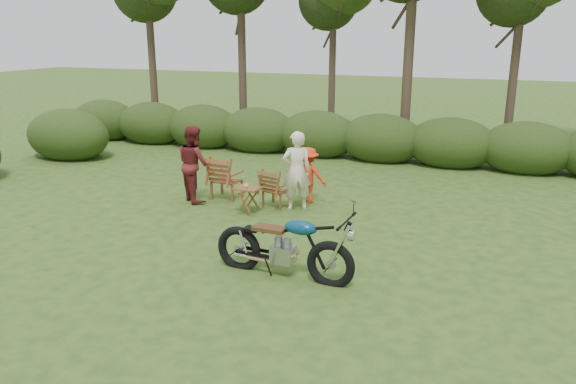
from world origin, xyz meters
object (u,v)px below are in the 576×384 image
(adult_b, at_px, (196,200))
(side_table, at_px, (248,200))
(motorcycle, at_px, (283,275))
(adult_a, at_px, (296,209))
(cup, at_px, (246,186))
(lawn_chair_left, at_px, (227,198))
(child, at_px, (308,202))
(lawn_chair_right, at_px, (277,206))

(adult_b, bearing_deg, side_table, -155.52)
(motorcycle, relative_size, side_table, 3.97)
(motorcycle, distance_m, adult_a, 3.41)
(cup, bearing_deg, motorcycle, -55.14)
(lawn_chair_left, height_order, cup, cup)
(cup, xyz_separation_m, child, (0.99, 1.21, -0.61))
(lawn_chair_left, distance_m, cup, 1.35)
(side_table, bearing_deg, lawn_chair_left, 138.60)
(lawn_chair_left, distance_m, child, 1.90)
(lawn_chair_right, bearing_deg, adult_b, 19.84)
(adult_b, bearing_deg, motorcycle, 176.37)
(lawn_chair_left, relative_size, child, 0.80)
(child, bearing_deg, cup, 53.53)
(lawn_chair_left, xyz_separation_m, child, (1.86, 0.38, 0.00))
(motorcycle, xyz_separation_m, lawn_chair_right, (-1.43, 3.34, 0.00))
(cup, bearing_deg, lawn_chair_left, 136.55)
(adult_b, relative_size, child, 1.37)
(lawn_chair_left, bearing_deg, adult_b, 37.71)
(motorcycle, xyz_separation_m, adult_b, (-3.34, 3.11, 0.00))
(motorcycle, xyz_separation_m, side_table, (-1.84, 2.71, 0.28))
(adult_a, distance_m, adult_b, 2.40)
(lawn_chair_right, bearing_deg, side_table, 70.48)
(adult_a, bearing_deg, lawn_chair_left, -37.44)
(side_table, distance_m, adult_a, 1.09)
(lawn_chair_right, xyz_separation_m, child, (0.56, 0.54, 0.00))
(lawn_chair_right, bearing_deg, adult_a, -174.65)
(lawn_chair_right, height_order, child, child)
(lawn_chair_right, relative_size, cup, 7.88)
(motorcycle, bearing_deg, adult_b, 140.81)
(motorcycle, relative_size, lawn_chair_left, 2.22)
(motorcycle, height_order, lawn_chair_right, motorcycle)
(side_table, xyz_separation_m, cup, (-0.03, -0.03, 0.32))
(motorcycle, xyz_separation_m, adult_a, (-0.95, 3.28, 0.00))
(lawn_chair_right, distance_m, adult_b, 1.92)
(adult_b, xyz_separation_m, child, (2.46, 0.78, 0.00))
(lawn_chair_left, distance_m, adult_a, 1.81)
(side_table, height_order, adult_a, adult_a)
(motorcycle, bearing_deg, lawn_chair_left, 131.73)
(adult_b, height_order, child, adult_b)
(adult_a, bearing_deg, adult_b, -26.02)
(cup, height_order, adult_a, adult_a)
(side_table, bearing_deg, cup, -132.31)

